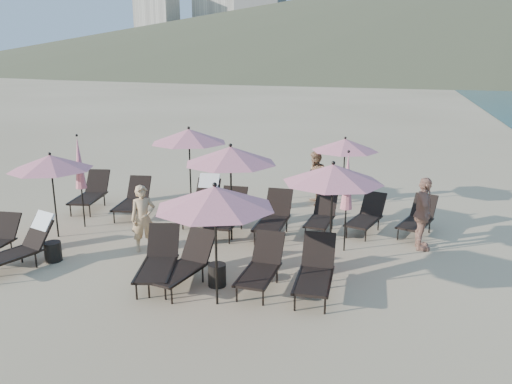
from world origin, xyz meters
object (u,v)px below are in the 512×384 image
(lounger_12, at_px, (203,200))
(lounger_3, at_px, (159,260))
(lounger_1, at_px, (20,245))
(lounger_6, at_px, (91,193))
(lounger_13, at_px, (322,216))
(lounger_10, at_px, (367,216))
(lounger_11, at_px, (418,218))
(beachgoer_a, at_px, (143,218))
(umbrella_open_0, at_px, (51,162))
(beachgoer_c, at_px, (423,214))
(lounger_5, at_px, (315,270))
(beachgoer_b, at_px, (315,178))
(lounger_4, at_px, (261,266))
(umbrella_closed_1, at_px, (79,163))
(umbrella_open_1, at_px, (231,155))
(lounger_2, at_px, (184,263))
(umbrella_open_4, at_px, (345,145))
(lounger_7, at_px, (133,199))
(umbrella_open_5, at_px, (215,197))
(lounger_8, at_px, (228,214))
(side_table_1, at_px, (217,275))
(side_table_0, at_px, (53,252))
(lounger_9, at_px, (274,216))
(umbrella_open_2, at_px, (333,174))
(umbrella_open_3, at_px, (189,136))
(umbrella_closed_0, at_px, (347,182))

(lounger_12, bearing_deg, lounger_3, -85.63)
(lounger_1, relative_size, lounger_6, 0.97)
(lounger_12, height_order, lounger_13, lounger_12)
(lounger_6, distance_m, lounger_10, 8.19)
(lounger_11, relative_size, beachgoer_a, 1.08)
(lounger_13, bearing_deg, umbrella_open_0, -155.99)
(beachgoer_c, bearing_deg, lounger_6, 79.00)
(lounger_1, xyz_separation_m, lounger_5, (6.33, 0.63, -0.06))
(lounger_13, xyz_separation_m, beachgoer_b, (-0.62, 2.46, 0.43))
(lounger_4, height_order, umbrella_closed_1, umbrella_closed_1)
(beachgoer_c, bearing_deg, umbrella_open_1, 91.89)
(lounger_2, bearing_deg, lounger_4, 24.04)
(umbrella_open_4, distance_m, umbrella_closed_1, 7.59)
(lounger_11, distance_m, lounger_13, 2.48)
(lounger_7, relative_size, umbrella_open_4, 0.85)
(lounger_11, height_order, beachgoer_c, beachgoer_c)
(umbrella_open_5, xyz_separation_m, beachgoer_b, (0.55, 7.10, -1.22))
(umbrella_open_4, bearing_deg, lounger_7, -155.38)
(lounger_7, xyz_separation_m, lounger_8, (3.15, -0.63, 0.02))
(lounger_2, relative_size, lounger_10, 1.04)
(lounger_11, distance_m, umbrella_open_0, 9.39)
(lounger_4, distance_m, lounger_6, 7.46)
(umbrella_open_4, bearing_deg, umbrella_closed_1, -148.32)
(side_table_1, bearing_deg, umbrella_closed_1, 153.29)
(lounger_6, xyz_separation_m, umbrella_closed_1, (0.84, -1.57, 1.27))
(umbrella_open_5, bearing_deg, side_table_0, 168.50)
(lounger_4, bearing_deg, lounger_7, 144.58)
(umbrella_open_5, xyz_separation_m, beachgoer_c, (3.66, 4.00, -1.18))
(umbrella_open_1, height_order, umbrella_closed_1, umbrella_closed_1)
(lounger_8, distance_m, umbrella_open_4, 4.40)
(lounger_1, relative_size, umbrella_open_1, 0.76)
(beachgoer_a, bearing_deg, lounger_7, 88.62)
(lounger_9, bearing_deg, beachgoer_c, -1.37)
(lounger_9, relative_size, umbrella_open_1, 0.75)
(lounger_4, height_order, beachgoer_b, beachgoer_b)
(lounger_3, relative_size, lounger_10, 1.09)
(lounger_12, bearing_deg, lounger_6, 174.12)
(umbrella_open_1, xyz_separation_m, beachgoer_b, (1.42, 3.79, -1.33))
(lounger_11, relative_size, umbrella_open_0, 0.78)
(lounger_6, bearing_deg, umbrella_open_4, 6.17)
(umbrella_open_2, bearing_deg, lounger_8, 154.45)
(lounger_3, height_order, lounger_9, lounger_9)
(umbrella_open_3, bearing_deg, lounger_13, -14.52)
(lounger_8, relative_size, umbrella_open_2, 0.80)
(lounger_12, height_order, umbrella_open_1, umbrella_open_1)
(umbrella_open_0, bearing_deg, lounger_9, 18.52)
(umbrella_open_5, bearing_deg, umbrella_closed_0, 60.31)
(lounger_9, height_order, lounger_11, lounger_9)
(lounger_6, xyz_separation_m, lounger_10, (8.19, 0.25, -0.06))
(lounger_3, distance_m, lounger_7, 4.81)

